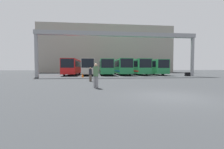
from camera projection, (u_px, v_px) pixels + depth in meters
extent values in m
plane|color=#2D3033|center=(172.00, 97.00, 7.78)|extent=(200.00, 200.00, 0.00)
cube|color=gray|center=(107.00, 50.00, 54.77)|extent=(45.16, 12.00, 15.84)
cylinder|color=gray|center=(36.00, 56.00, 24.24)|extent=(0.60, 0.60, 6.91)
cylinder|color=gray|center=(192.00, 57.00, 27.12)|extent=(0.60, 0.60, 6.91)
cube|color=gray|center=(119.00, 34.00, 25.51)|extent=(27.60, 0.80, 0.70)
cube|color=red|center=(73.00, 67.00, 32.51)|extent=(2.56, 11.99, 2.92)
cube|color=black|center=(67.00, 63.00, 26.55)|extent=(2.35, 0.06, 1.63)
cube|color=black|center=(73.00, 64.00, 32.48)|extent=(2.59, 10.19, 1.22)
cube|color=red|center=(73.00, 71.00, 32.55)|extent=(2.59, 11.39, 0.24)
cylinder|color=black|center=(64.00, 73.00, 29.11)|extent=(0.28, 1.00, 1.00)
cylinder|color=black|center=(76.00, 73.00, 29.35)|extent=(0.28, 1.00, 1.00)
cylinder|color=black|center=(70.00, 72.00, 35.78)|extent=(0.28, 1.00, 1.00)
cylinder|color=black|center=(80.00, 72.00, 36.02)|extent=(0.28, 1.00, 1.00)
cube|color=beige|center=(89.00, 66.00, 32.12)|extent=(2.43, 10.44, 2.96)
cube|color=black|center=(88.00, 63.00, 26.93)|extent=(2.24, 0.06, 1.66)
cube|color=black|center=(89.00, 64.00, 32.10)|extent=(2.46, 8.88, 1.24)
cube|color=orange|center=(89.00, 71.00, 32.16)|extent=(2.46, 9.92, 0.24)
cylinder|color=black|center=(83.00, 73.00, 29.16)|extent=(0.28, 0.96, 0.96)
cylinder|color=black|center=(94.00, 73.00, 29.39)|extent=(0.28, 0.96, 0.96)
cylinder|color=black|center=(85.00, 72.00, 34.97)|extent=(0.28, 0.96, 0.96)
cylinder|color=black|center=(94.00, 72.00, 35.20)|extent=(0.28, 0.96, 0.96)
cube|color=#268C4C|center=(106.00, 67.00, 32.60)|extent=(2.52, 10.63, 2.88)
cube|color=black|center=(108.00, 63.00, 27.32)|extent=(2.32, 0.06, 1.62)
cube|color=black|center=(106.00, 64.00, 32.58)|extent=(2.55, 9.04, 1.21)
cube|color=black|center=(106.00, 71.00, 32.64)|extent=(2.55, 10.10, 0.24)
cylinder|color=black|center=(101.00, 73.00, 29.58)|extent=(0.28, 1.01, 1.01)
cylinder|color=black|center=(112.00, 73.00, 29.82)|extent=(0.28, 1.01, 1.01)
cylinder|color=black|center=(100.00, 72.00, 35.50)|extent=(0.28, 1.01, 1.01)
cylinder|color=black|center=(109.00, 72.00, 35.74)|extent=(0.28, 1.01, 1.01)
cube|color=#268C4C|center=(122.00, 66.00, 33.08)|extent=(2.59, 10.82, 3.00)
cube|color=black|center=(127.00, 63.00, 27.70)|extent=(2.38, 0.06, 1.68)
cube|color=black|center=(122.00, 64.00, 33.06)|extent=(2.62, 9.20, 1.26)
cube|color=#1966B2|center=(122.00, 71.00, 33.12)|extent=(2.62, 10.28, 0.24)
cylinder|color=black|center=(119.00, 73.00, 30.01)|extent=(0.28, 0.99, 0.99)
cylinder|color=black|center=(130.00, 73.00, 30.25)|extent=(0.28, 0.99, 0.99)
cylinder|color=black|center=(115.00, 72.00, 36.03)|extent=(0.28, 0.99, 0.99)
cylinder|color=black|center=(124.00, 72.00, 36.27)|extent=(0.28, 0.99, 0.99)
cube|color=#268C4C|center=(137.00, 67.00, 34.10)|extent=(2.56, 12.10, 2.96)
cube|color=black|center=(146.00, 63.00, 28.08)|extent=(2.36, 0.06, 1.66)
cube|color=black|center=(137.00, 64.00, 34.07)|extent=(2.59, 10.29, 1.24)
cube|color=red|center=(137.00, 71.00, 34.14)|extent=(2.59, 11.50, 0.24)
cylinder|color=black|center=(136.00, 73.00, 30.67)|extent=(0.28, 0.90, 0.90)
cylinder|color=black|center=(147.00, 73.00, 30.91)|extent=(0.28, 0.90, 0.90)
cylinder|color=black|center=(129.00, 72.00, 37.40)|extent=(0.28, 0.90, 0.90)
cylinder|color=black|center=(137.00, 72.00, 37.64)|extent=(0.28, 0.90, 0.90)
cube|color=#268C4C|center=(152.00, 67.00, 34.53)|extent=(2.45, 12.19, 2.85)
cube|color=black|center=(164.00, 64.00, 28.47)|extent=(2.26, 0.06, 1.60)
cube|color=black|center=(152.00, 65.00, 34.50)|extent=(2.48, 10.36, 1.20)
cube|color=#268C4C|center=(152.00, 71.00, 34.57)|extent=(2.48, 11.58, 0.24)
cylinder|color=black|center=(153.00, 73.00, 31.08)|extent=(0.28, 1.08, 1.08)
cylinder|color=black|center=(163.00, 73.00, 31.31)|extent=(0.28, 1.08, 1.08)
cylinder|color=black|center=(143.00, 72.00, 37.86)|extent=(0.28, 1.08, 1.08)
cylinder|color=black|center=(151.00, 72.00, 38.08)|extent=(0.28, 1.08, 1.08)
cylinder|color=brown|center=(90.00, 78.00, 16.61)|extent=(0.17, 0.17, 0.75)
cylinder|color=brown|center=(91.00, 78.00, 16.73)|extent=(0.17, 0.17, 0.75)
cylinder|color=black|center=(90.00, 72.00, 16.64)|extent=(0.33, 0.33, 0.63)
sphere|color=#8C6647|center=(90.00, 68.00, 16.62)|extent=(0.20, 0.20, 0.20)
cylinder|color=gray|center=(97.00, 82.00, 11.21)|extent=(0.20, 0.20, 0.87)
cylinder|color=gray|center=(95.00, 82.00, 11.26)|extent=(0.20, 0.20, 0.87)
cylinder|color=#4C724C|center=(96.00, 71.00, 11.20)|extent=(0.38, 0.38, 0.73)
sphere|color=tan|center=(96.00, 65.00, 11.18)|extent=(0.24, 0.24, 0.24)
cone|color=orange|center=(83.00, 75.00, 23.79)|extent=(0.37, 0.37, 0.70)
torus|color=black|center=(187.00, 75.00, 27.73)|extent=(1.04, 1.04, 0.24)
torus|color=black|center=(187.00, 74.00, 27.72)|extent=(1.04, 1.04, 0.24)
torus|color=black|center=(187.00, 73.00, 27.71)|extent=(1.04, 1.04, 0.24)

